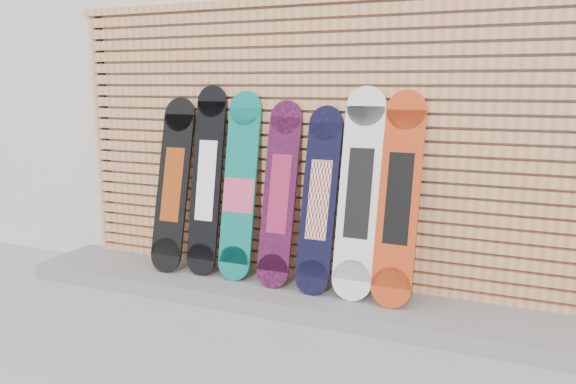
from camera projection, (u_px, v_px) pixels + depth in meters
name	position (u px, v px, depth m)	size (l,w,h in m)	color
ground	(278.00, 344.00, 3.63)	(80.00, 80.00, 0.00)	#939496
building	(446.00, 70.00, 6.25)	(12.00, 5.00, 3.60)	beige
concrete_step	(297.00, 296.00, 4.29)	(4.60, 0.70, 0.12)	slate
slat_wall	(311.00, 143.00, 4.33)	(4.26, 0.08, 2.29)	tan
snowboard_0	(173.00, 185.00, 4.65)	(0.29, 0.37, 1.43)	black
snowboard_1	(207.00, 181.00, 4.55)	(0.26, 0.31, 1.53)	black
snowboard_2	(240.00, 187.00, 4.44)	(0.28, 0.31, 1.48)	#0B6D62
snowboard_3	(280.00, 194.00, 4.29)	(0.26, 0.34, 1.41)	black
snowboard_4	(319.00, 200.00, 4.16)	(0.26, 0.36, 1.38)	black
snowboard_5	(359.00, 193.00, 4.04)	(0.30, 0.36, 1.52)	white
snowboard_6	(399.00, 199.00, 3.92)	(0.29, 0.38, 1.50)	#BE3A14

